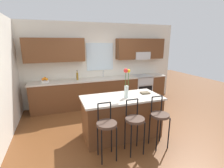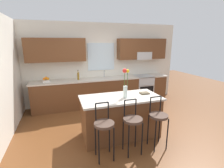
{
  "view_description": "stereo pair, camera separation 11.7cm",
  "coord_description": "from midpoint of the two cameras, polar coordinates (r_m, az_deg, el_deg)",
  "views": [
    {
      "loc": [
        -1.49,
        -3.47,
        2.07
      ],
      "look_at": [
        -0.08,
        0.55,
        1.0
      ],
      "focal_mm": 26.55,
      "sensor_mm": 36.0,
      "label": 1
    },
    {
      "loc": [
        -1.38,
        -3.5,
        2.07
      ],
      "look_at": [
        -0.08,
        0.55,
        1.0
      ],
      "focal_mm": 26.55,
      "sensor_mm": 36.0,
      "label": 2
    }
  ],
  "objects": [
    {
      "name": "bar_stool_middle",
      "position": [
        3.19,
        8.18,
        -12.81
      ],
      "size": [
        0.36,
        0.36,
        1.04
      ],
      "color": "black",
      "rests_on": "ground"
    },
    {
      "name": "sink_faucet",
      "position": [
        5.63,
        -2.08,
        3.77
      ],
      "size": [
        0.02,
        0.13,
        0.23
      ],
      "color": "#B7BABC",
      "rests_on": "counter_run"
    },
    {
      "name": "ground_plane",
      "position": [
        4.3,
        4.12,
        -14.71
      ],
      "size": [
        14.0,
        14.0,
        0.0
      ],
      "primitive_type": "plane",
      "color": "brown"
    },
    {
      "name": "flower_vase",
      "position": [
        3.5,
        5.59,
        -0.18
      ],
      "size": [
        0.15,
        0.1,
        0.64
      ],
      "color": "silver",
      "rests_on": "kitchen_island"
    },
    {
      "name": "bottle_olive_oil",
      "position": [
        5.32,
        -10.94,
        2.74
      ],
      "size": [
        0.06,
        0.06,
        0.31
      ],
      "color": "olive",
      "rests_on": "counter_run"
    },
    {
      "name": "fruit_bowl_oranges",
      "position": [
        5.31,
        -21.15,
        1.26
      ],
      "size": [
        0.24,
        0.24,
        0.16
      ],
      "color": "silver",
      "rests_on": "counter_run"
    },
    {
      "name": "bar_stool_far",
      "position": [
        3.45,
        16.6,
        -11.14
      ],
      "size": [
        0.36,
        0.36,
        1.04
      ],
      "color": "black",
      "rests_on": "ground"
    },
    {
      "name": "bar_stool_near",
      "position": [
        3.01,
        -1.6,
        -14.4
      ],
      "size": [
        0.36,
        0.36,
        1.04
      ],
      "color": "black",
      "rests_on": "ground"
    },
    {
      "name": "oven_range",
      "position": [
        6.13,
        11.04,
        -1.38
      ],
      "size": [
        0.6,
        0.64,
        0.92
      ],
      "color": "#B7BABC",
      "rests_on": "ground"
    },
    {
      "name": "kitchen_island",
      "position": [
        3.78,
        3.85,
        -11.09
      ],
      "size": [
        1.74,
        0.84,
        0.92
      ],
      "color": "brown",
      "rests_on": "ground"
    },
    {
      "name": "back_wall_assembly",
      "position": [
        5.69,
        -2.86,
        8.45
      ],
      "size": [
        5.6,
        0.5,
        2.7
      ],
      "color": "silver",
      "rests_on": "ground"
    },
    {
      "name": "counter_run",
      "position": [
        5.61,
        -2.25,
        -2.51
      ],
      "size": [
        4.56,
        0.64,
        0.92
      ],
      "color": "brown",
      "rests_on": "ground"
    },
    {
      "name": "cookbook",
      "position": [
        3.91,
        11.98,
        -3.09
      ],
      "size": [
        0.2,
        0.15,
        0.03
      ],
      "primitive_type": "cube",
      "color": "brown",
      "rests_on": "kitchen_island"
    }
  ]
}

